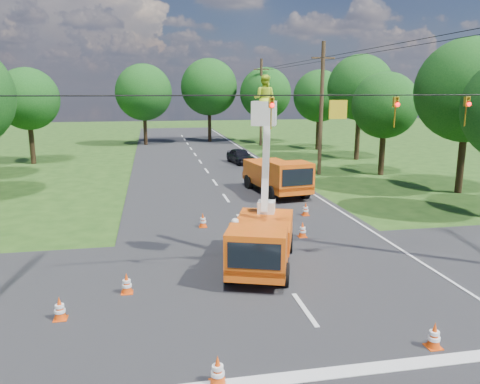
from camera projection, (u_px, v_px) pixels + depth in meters
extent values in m
plane|color=#204414|center=(215.00, 183.00, 33.18)|extent=(140.00, 140.00, 0.00)
cube|color=black|center=(215.00, 183.00, 33.18)|extent=(12.00, 100.00, 0.06)
cube|color=black|center=(286.00, 284.00, 15.90)|extent=(56.00, 10.00, 0.07)
cube|color=silver|center=(348.00, 373.00, 10.91)|extent=(9.00, 0.45, 0.02)
cube|color=silver|center=(291.00, 180.00, 34.20)|extent=(0.12, 90.00, 0.02)
cube|color=#E84F10|center=(262.00, 250.00, 17.36)|extent=(3.58, 5.69, 0.40)
cube|color=#E84F10|center=(257.00, 249.00, 15.36)|extent=(2.34, 2.07, 1.34)
cube|color=black|center=(254.00, 256.00, 14.62)|extent=(1.62, 0.60, 0.85)
cube|color=#E84F10|center=(264.00, 230.00, 17.93)|extent=(3.05, 3.80, 0.89)
cylinder|color=black|center=(230.00, 272.00, 15.90)|extent=(0.53, 0.87, 0.82)
cylinder|color=black|center=(285.00, 275.00, 15.64)|extent=(0.53, 0.87, 0.82)
cylinder|color=black|center=(243.00, 241.00, 19.18)|extent=(0.53, 0.87, 0.82)
cylinder|color=black|center=(289.00, 243.00, 18.92)|extent=(0.53, 0.87, 0.82)
cube|color=silver|center=(266.00, 207.00, 18.73)|extent=(0.85, 0.85, 0.49)
cube|color=silver|center=(266.00, 160.00, 17.84)|extent=(0.62, 1.21, 3.86)
cube|color=silver|center=(264.00, 113.00, 16.55)|extent=(1.07, 1.07, 0.85)
imported|color=#C6E526|center=(264.00, 99.00, 16.44)|extent=(1.00, 0.93, 1.64)
cube|color=#E84F10|center=(276.00, 182.00, 29.69)|extent=(3.18, 6.44, 0.46)
cube|color=#E84F10|center=(291.00, 176.00, 27.49)|extent=(2.50, 2.07, 1.54)
cube|color=black|center=(298.00, 177.00, 26.67)|extent=(1.94, 0.36, 0.98)
cube|color=#E84F10|center=(271.00, 170.00, 30.31)|extent=(2.97, 4.13, 1.03)
cylinder|color=black|center=(272.00, 194.00, 27.60)|extent=(0.47, 0.98, 0.94)
cylinder|color=black|center=(305.00, 191.00, 28.30)|extent=(0.47, 0.98, 0.94)
cylinder|color=black|center=(249.00, 182.00, 31.19)|extent=(0.47, 0.98, 0.94)
cylinder|color=black|center=(278.00, 180.00, 31.90)|extent=(0.47, 0.98, 0.94)
imported|color=orange|center=(235.00, 249.00, 16.53)|extent=(0.84, 0.82, 1.94)
imported|color=black|center=(240.00, 156.00, 41.82)|extent=(2.26, 4.19, 1.36)
cone|color=#DE440B|center=(218.00, 370.00, 10.39)|extent=(0.36, 0.36, 0.70)
cube|color=#DE440B|center=(218.00, 383.00, 10.46)|extent=(0.38, 0.38, 0.04)
cylinder|color=white|center=(218.00, 367.00, 10.37)|extent=(0.26, 0.26, 0.09)
cylinder|color=white|center=(218.00, 373.00, 10.41)|extent=(0.31, 0.31, 0.09)
cone|color=#DE440B|center=(434.00, 335.00, 11.86)|extent=(0.36, 0.36, 0.70)
cube|color=#DE440B|center=(433.00, 347.00, 11.93)|extent=(0.38, 0.38, 0.04)
cylinder|color=white|center=(434.00, 333.00, 11.85)|extent=(0.26, 0.26, 0.09)
cylinder|color=white|center=(434.00, 338.00, 11.88)|extent=(0.31, 0.31, 0.09)
cone|color=#DE440B|center=(303.00, 229.00, 20.84)|extent=(0.36, 0.36, 0.70)
cube|color=#DE440B|center=(302.00, 237.00, 20.91)|extent=(0.38, 0.38, 0.04)
cylinder|color=white|center=(303.00, 228.00, 20.83)|extent=(0.26, 0.26, 0.09)
cylinder|color=white|center=(302.00, 231.00, 20.86)|extent=(0.31, 0.31, 0.09)
cone|color=#DE440B|center=(306.00, 209.00, 24.46)|extent=(0.36, 0.36, 0.70)
cube|color=#DE440B|center=(305.00, 215.00, 24.53)|extent=(0.38, 0.38, 0.04)
cylinder|color=white|center=(306.00, 208.00, 24.44)|extent=(0.26, 0.26, 0.09)
cylinder|color=white|center=(306.00, 210.00, 24.48)|extent=(0.31, 0.31, 0.09)
cone|color=#DE440B|center=(127.00, 283.00, 15.06)|extent=(0.36, 0.36, 0.70)
cube|color=#DE440B|center=(127.00, 293.00, 15.14)|extent=(0.38, 0.38, 0.04)
cylinder|color=white|center=(127.00, 281.00, 15.05)|extent=(0.26, 0.26, 0.09)
cylinder|color=white|center=(127.00, 285.00, 15.08)|extent=(0.31, 0.31, 0.09)
cone|color=#DE440B|center=(60.00, 308.00, 13.33)|extent=(0.36, 0.36, 0.70)
cube|color=#DE440B|center=(61.00, 319.00, 13.40)|extent=(0.38, 0.38, 0.04)
cylinder|color=white|center=(59.00, 306.00, 13.32)|extent=(0.26, 0.26, 0.09)
cylinder|color=white|center=(60.00, 311.00, 13.35)|extent=(0.31, 0.31, 0.09)
cone|color=#DE440B|center=(286.00, 183.00, 31.13)|extent=(0.36, 0.36, 0.70)
cube|color=#DE440B|center=(286.00, 188.00, 31.21)|extent=(0.38, 0.38, 0.04)
cylinder|color=white|center=(286.00, 182.00, 31.12)|extent=(0.26, 0.26, 0.09)
cylinder|color=white|center=(286.00, 185.00, 31.15)|extent=(0.31, 0.31, 0.09)
cone|color=#DE440B|center=(203.00, 220.00, 22.36)|extent=(0.36, 0.36, 0.70)
cube|color=#DE440B|center=(203.00, 227.00, 22.43)|extent=(0.38, 0.38, 0.04)
cylinder|color=white|center=(203.00, 219.00, 22.35)|extent=(0.26, 0.26, 0.09)
cylinder|color=white|center=(203.00, 222.00, 22.38)|extent=(0.31, 0.31, 0.09)
cylinder|color=#4C3823|center=(321.00, 110.00, 35.58)|extent=(0.30, 0.30, 10.00)
cube|color=#4C3823|center=(323.00, 58.00, 34.77)|extent=(1.80, 0.12, 0.12)
cylinder|color=#4C3823|center=(261.00, 103.00, 54.78)|extent=(0.30, 0.30, 10.00)
cube|color=#4C3823|center=(261.00, 69.00, 53.96)|extent=(1.80, 0.12, 0.12)
cylinder|color=black|center=(275.00, 95.00, 14.47)|extent=(18.00, 0.04, 0.04)
cube|color=gold|center=(338.00, 110.00, 14.94)|extent=(0.60, 0.05, 0.60)
imported|color=gold|center=(271.00, 113.00, 14.57)|extent=(0.16, 0.20, 1.00)
sphere|color=#FF0C0C|center=(272.00, 105.00, 14.40)|extent=(0.14, 0.14, 0.14)
imported|color=gold|center=(395.00, 112.00, 15.33)|extent=(0.16, 0.20, 1.00)
sphere|color=#FF0C0C|center=(398.00, 105.00, 15.16)|extent=(0.14, 0.14, 0.14)
imported|color=gold|center=(466.00, 112.00, 15.80)|extent=(0.16, 0.20, 1.00)
sphere|color=#FF0C0C|center=(469.00, 104.00, 15.63)|extent=(0.14, 0.14, 0.14)
cylinder|color=#382616|center=(32.00, 141.00, 41.58)|extent=(0.44, 0.44, 4.05)
sphere|color=#114113|center=(28.00, 99.00, 40.79)|extent=(5.40, 5.40, 5.40)
cylinder|color=#382616|center=(461.00, 157.00, 29.66)|extent=(0.44, 0.44, 4.58)
sphere|color=#114113|center=(468.00, 90.00, 28.77)|extent=(6.40, 6.40, 6.40)
cylinder|color=#382616|center=(382.00, 150.00, 36.14)|extent=(0.44, 0.44, 3.78)
sphere|color=#114113|center=(385.00, 105.00, 35.40)|extent=(5.00, 5.00, 5.00)
cylinder|color=#382616|center=(358.00, 134.00, 44.00)|extent=(0.44, 0.44, 4.75)
sphere|color=#114113|center=(360.00, 87.00, 43.08)|extent=(6.00, 6.00, 6.00)
cylinder|color=#382616|center=(318.00, 131.00, 51.57)|extent=(0.44, 0.44, 4.14)
sphere|color=#114113|center=(319.00, 96.00, 50.76)|extent=(5.60, 5.60, 5.60)
cylinder|color=#382616|center=(145.00, 127.00, 55.80)|extent=(0.44, 0.44, 4.40)
sphere|color=#114113|center=(144.00, 92.00, 54.95)|extent=(6.60, 6.60, 6.60)
cylinder|color=#382616|center=(210.00, 123.00, 59.13)|extent=(0.44, 0.44, 4.84)
sphere|color=#114113|center=(209.00, 87.00, 58.19)|extent=(7.00, 7.00, 7.00)
cylinder|color=#382616|center=(265.00, 126.00, 57.48)|extent=(0.44, 0.44, 4.31)
sphere|color=#114113|center=(265.00, 93.00, 56.65)|extent=(6.20, 6.20, 6.20)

